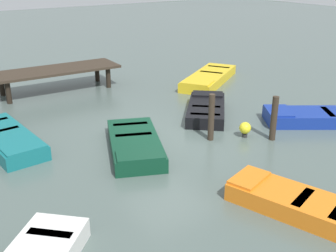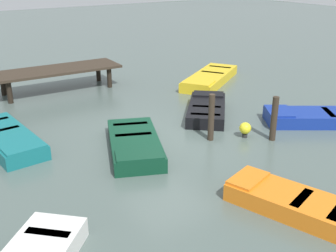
# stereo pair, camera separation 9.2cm
# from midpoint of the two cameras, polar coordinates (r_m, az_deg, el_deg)

# --- Properties ---
(ground_plane) EXTENTS (80.00, 80.00, 0.00)m
(ground_plane) POSITION_cam_midpoint_polar(r_m,az_deg,el_deg) (12.69, 0.21, -1.47)
(ground_plane) COLOR #4C5B56
(dock_segment) EXTENTS (5.18, 1.89, 0.95)m
(dock_segment) POSITION_cam_midpoint_polar(r_m,az_deg,el_deg) (17.63, -14.99, 7.31)
(dock_segment) COLOR #33281E
(dock_segment) RESTS_ON ground_plane
(rowboat_orange) EXTENTS (1.89, 2.93, 0.46)m
(rowboat_orange) POSITION_cam_midpoint_polar(r_m,az_deg,el_deg) (9.38, 16.87, -9.96)
(rowboat_orange) COLOR orange
(rowboat_orange) RESTS_ON ground_plane
(rowboat_blue) EXTENTS (3.64, 3.02, 0.46)m
(rowboat_blue) POSITION_cam_midpoint_polar(r_m,az_deg,el_deg) (14.58, 20.33, 1.16)
(rowboat_blue) COLOR navy
(rowboat_blue) RESTS_ON ground_plane
(rowboat_teal) EXTENTS (1.49, 3.58, 0.46)m
(rowboat_teal) POSITION_cam_midpoint_polar(r_m,az_deg,el_deg) (12.89, -21.15, -1.60)
(rowboat_teal) COLOR #14666B
(rowboat_teal) RESTS_ON ground_plane
(rowboat_black) EXTENTS (2.83, 2.99, 0.46)m
(rowboat_black) POSITION_cam_midpoint_polar(r_m,az_deg,el_deg) (14.50, 5.57, 2.34)
(rowboat_black) COLOR black
(rowboat_black) RESTS_ON ground_plane
(rowboat_yellow) EXTENTS (4.20, 3.37, 0.46)m
(rowboat_yellow) POSITION_cam_midpoint_polar(r_m,az_deg,el_deg) (18.52, 5.97, 6.62)
(rowboat_yellow) COLOR gold
(rowboat_yellow) RESTS_ON ground_plane
(rowboat_dark_green) EXTENTS (2.45, 3.39, 0.46)m
(rowboat_dark_green) POSITION_cam_midpoint_polar(r_m,az_deg,el_deg) (11.70, -4.42, -2.46)
(rowboat_dark_green) COLOR #0C3823
(rowboat_dark_green) RESTS_ON ground_plane
(mooring_piling_mid_right) EXTENTS (0.19, 0.19, 1.36)m
(mooring_piling_mid_right) POSITION_cam_midpoint_polar(r_m,az_deg,el_deg) (12.62, 14.66, 0.97)
(mooring_piling_mid_right) COLOR #33281E
(mooring_piling_mid_right) RESTS_ON ground_plane
(mooring_piling_far_right) EXTENTS (0.18, 0.18, 1.44)m
(mooring_piling_far_right) POSITION_cam_midpoint_polar(r_m,az_deg,el_deg) (12.27, 6.21, 1.18)
(mooring_piling_far_right) COLOR #33281E
(mooring_piling_far_right) RESTS_ON ground_plane
(marker_buoy) EXTENTS (0.36, 0.36, 0.48)m
(marker_buoy) POSITION_cam_midpoint_polar(r_m,az_deg,el_deg) (12.77, 10.83, -0.35)
(marker_buoy) COLOR #262626
(marker_buoy) RESTS_ON ground_plane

